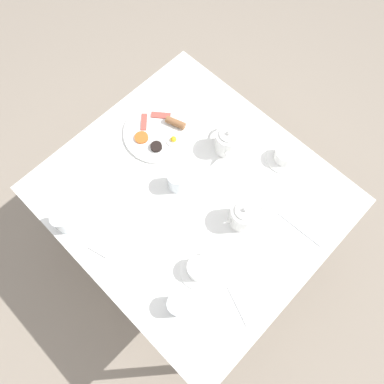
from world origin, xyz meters
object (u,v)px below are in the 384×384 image
at_px(napkin_folded, 108,238).
at_px(teacup_with_saucer_left, 199,269).
at_px(water_glass_tall, 178,305).
at_px(wine_glass_spare, 177,181).
at_px(teapot_far, 227,141).
at_px(water_glass_short, 63,221).
at_px(spoon_for_tea, 239,306).
at_px(knife_by_plate, 300,229).
at_px(breakfast_plate, 160,132).
at_px(teacup_with_saucer_right, 285,156).
at_px(teapot_near, 243,215).
at_px(fork_by_plate, 68,173).

bearing_deg(napkin_folded, teacup_with_saucer_left, 115.16).
xyz_separation_m(water_glass_tall, wine_glass_spare, (-0.34, -0.34, 0.01)).
relative_size(teapot_far, water_glass_short, 1.67).
relative_size(water_glass_short, spoon_for_tea, 0.66).
distance_m(wine_glass_spare, knife_by_plate, 0.52).
bearing_deg(breakfast_plate, water_glass_short, 4.55).
height_order(teacup_with_saucer_right, spoon_for_tea, teacup_with_saucer_right).
height_order(teapot_near, teapot_far, same).
relative_size(teapot_near, fork_by_plate, 1.36).
xyz_separation_m(teacup_with_saucer_right, knife_by_plate, (0.20, 0.24, -0.03)).
relative_size(teapot_far, knife_by_plate, 0.79).
distance_m(water_glass_short, napkin_folded, 0.18).
distance_m(teacup_with_saucer_right, wine_glass_spare, 0.47).
distance_m(teacup_with_saucer_left, napkin_folded, 0.38).
bearing_deg(breakfast_plate, teacup_with_saucer_right, 121.03).
distance_m(water_glass_tall, wine_glass_spare, 0.48).
bearing_deg(wine_glass_spare, teapot_near, 104.30).
bearing_deg(water_glass_tall, napkin_folded, -88.04).
bearing_deg(teacup_with_saucer_left, wine_glass_spare, -121.89).
relative_size(teacup_with_saucer_left, teacup_with_saucer_right, 1.00).
distance_m(teacup_with_saucer_left, water_glass_short, 0.55).
xyz_separation_m(breakfast_plate, teapot_near, (0.05, 0.52, 0.05)).
bearing_deg(teapot_far, water_glass_tall, -10.77).
relative_size(napkin_folded, knife_by_plate, 0.75).
bearing_deg(fork_by_plate, wine_glass_spare, 127.84).
xyz_separation_m(teapot_far, teacup_with_saucer_right, (-0.13, 0.21, -0.03)).
bearing_deg(spoon_for_tea, napkin_folded, -72.71).
distance_m(teapot_near, teacup_with_saucer_right, 0.34).
height_order(teacup_with_saucer_right, fork_by_plate, teacup_with_saucer_right).
bearing_deg(napkin_folded, teapot_near, 142.59).
relative_size(teapot_near, teacup_with_saucer_right, 1.29).
bearing_deg(knife_by_plate, napkin_folded, -42.67).
distance_m(water_glass_short, spoon_for_tea, 0.74).
relative_size(teapot_far, napkin_folded, 1.05).
distance_m(teapot_far, napkin_folded, 0.63).
distance_m(teacup_with_saucer_left, knife_by_plate, 0.43).
distance_m(wine_glass_spare, fork_by_plate, 0.47).
relative_size(water_glass_tall, spoon_for_tea, 0.54).
relative_size(wine_glass_spare, napkin_folded, 0.62).
relative_size(teapot_near, knife_by_plate, 0.92).
distance_m(teacup_with_saucer_right, fork_by_plate, 0.91).
xyz_separation_m(teapot_far, knife_by_plate, (0.07, 0.45, -0.05)).
relative_size(breakfast_plate, water_glass_tall, 3.90).
xyz_separation_m(teapot_near, teacup_with_saucer_left, (0.26, 0.02, -0.03)).
xyz_separation_m(water_glass_short, knife_by_plate, (-0.63, 0.67, -0.05)).
bearing_deg(napkin_folded, teapot_far, 174.63).
distance_m(teapot_near, teapot_far, 0.33).
bearing_deg(knife_by_plate, fork_by_plate, -59.83).
distance_m(teacup_with_saucer_left, teacup_with_saucer_right, 0.60).
bearing_deg(breakfast_plate, spoon_for_tea, 67.52).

